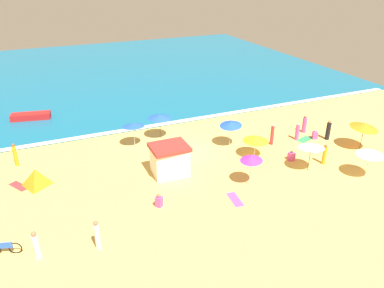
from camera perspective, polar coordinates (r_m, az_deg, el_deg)
name	(u,v)px	position (r m, az deg, el deg)	size (l,w,h in m)	color
ground_plane	(188,152)	(30.80, -0.60, -1.25)	(60.00, 60.00, 0.00)	#EDBC60
ocean_water	(113,71)	(56.11, -11.97, 10.86)	(60.00, 44.00, 0.10)	#146B93
wave_breaker_foam	(163,124)	(36.12, -4.49, 3.08)	(57.00, 0.70, 0.01)	white
lifeguard_cabana	(170,159)	(27.23, -3.46, -2.38)	(2.70, 2.28, 2.31)	white
beach_umbrella_0	(160,116)	(32.69, -4.99, 4.23)	(2.17, 2.16, 2.25)	#4C3823
beach_umbrella_1	(231,124)	(31.17, 5.97, 3.13)	(2.61, 2.60, 2.35)	silver
beach_umbrella_2	(256,138)	(29.87, 9.78, 0.89)	(2.89, 2.89, 1.87)	silver
beach_umbrella_3	(311,146)	(28.56, 17.87, -0.22)	(2.41, 2.43, 2.34)	#4C3823
beach_umbrella_4	(133,125)	(31.47, -9.02, 2.93)	(2.00, 2.02, 2.20)	silver
beach_umbrella_5	(365,126)	(33.67, 24.98, 2.53)	(3.17, 3.18, 2.41)	#4C3823
beach_umbrella_6	(371,152)	(29.22, 25.75, -1.13)	(2.66, 2.65, 2.29)	silver
beach_umbrella_7	(251,158)	(25.69, 9.11, -2.14)	(1.94, 1.92, 2.38)	silver
beach_tent	(36,177)	(28.34, -22.79, -4.66)	(2.02, 2.25, 1.21)	orange
parked_bicycle	(5,248)	(22.91, -26.85, -14.05)	(1.74, 0.64, 0.76)	black
beachgoer_0	(297,132)	(33.99, 15.87, 1.82)	(0.46, 0.46, 1.61)	#D84CA5
beachgoer_1	(97,235)	(21.19, -14.34, -13.42)	(0.36, 0.36, 1.84)	white
beachgoer_2	(159,201)	(24.09, -5.10, -8.69)	(0.55, 0.55, 0.95)	#D84CA5
beachgoer_3	(36,245)	(21.65, -22.80, -14.17)	(0.46, 0.46, 1.72)	white
beachgoer_4	(325,154)	(30.43, 19.70, -1.51)	(0.38, 0.38, 1.69)	orange
beachgoer_5	(315,135)	(34.81, 18.36, 1.33)	(0.55, 0.55, 0.86)	#D84CA5
beachgoer_6	(272,134)	(32.48, 12.22, 1.45)	(0.41, 0.41, 1.92)	red
beachgoer_7	(304,125)	(35.71, 16.88, 2.86)	(0.50, 0.50, 1.65)	#D84CA5
beachgoer_8	(15,155)	(31.44, -25.52, -1.53)	(0.31, 0.31, 1.89)	orange
beachgoer_9	(328,131)	(34.87, 20.19, 1.96)	(0.44, 0.44, 1.81)	black
beachgoer_10	(291,156)	(30.44, 15.02, -1.81)	(0.54, 0.54, 0.85)	#D84CA5
beach_towel_0	(235,199)	(25.02, 6.63, -8.45)	(0.81, 1.77, 0.01)	#D84CA5
beach_towel_1	(19,186)	(28.91, -25.05, -5.88)	(1.41, 1.75, 0.01)	red
beach_towel_2	(305,139)	(34.51, 16.92, 0.68)	(1.75, 1.20, 0.01)	green
small_boat_0	(31,116)	(40.42, -23.51, 3.95)	(3.86, 1.84, 0.63)	red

